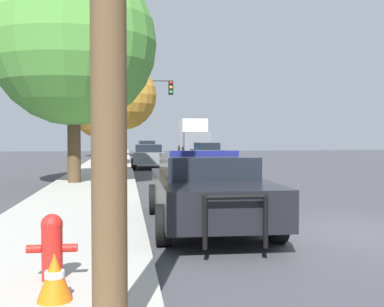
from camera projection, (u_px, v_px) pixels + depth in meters
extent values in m
plane|color=#3D3D42|center=(342.00, 233.00, 8.91)|extent=(110.00, 110.00, 0.00)
cube|color=#A3A099|center=(59.00, 237.00, 8.21)|extent=(3.00, 110.00, 0.13)
cube|color=black|center=(206.00, 193.00, 9.54)|extent=(2.03, 5.32, 0.65)
cube|color=black|center=(204.00, 165.00, 9.78)|extent=(1.72, 2.78, 0.42)
cylinder|color=black|center=(277.00, 222.00, 8.04)|extent=(0.25, 0.69, 0.68)
cylinder|color=black|center=(163.00, 225.00, 7.81)|extent=(0.25, 0.69, 0.68)
cylinder|color=black|center=(236.00, 198.00, 11.29)|extent=(0.25, 0.69, 0.68)
cylinder|color=black|center=(154.00, 199.00, 11.06)|extent=(0.25, 0.69, 0.68)
cylinder|color=black|center=(266.00, 221.00, 6.85)|extent=(0.07, 0.07, 0.77)
cylinder|color=black|center=(205.00, 222.00, 6.74)|extent=(0.07, 0.07, 0.77)
cylinder|color=black|center=(236.00, 197.00, 6.78)|extent=(0.92, 0.08, 0.07)
cube|color=navy|center=(204.00, 153.00, 9.78)|extent=(1.40, 0.22, 0.09)
cube|color=navy|center=(254.00, 190.00, 9.66)|extent=(0.07, 3.81, 0.18)
cylinder|color=red|center=(52.00, 254.00, 5.50)|extent=(0.24, 0.24, 0.61)
sphere|color=red|center=(52.00, 225.00, 5.49)|extent=(0.25, 0.25, 0.25)
cylinder|color=red|center=(34.00, 249.00, 5.47)|extent=(0.17, 0.09, 0.09)
cylinder|color=red|center=(70.00, 248.00, 5.53)|extent=(0.17, 0.09, 0.09)
cylinder|color=#424247|center=(114.00, 120.00, 30.27)|extent=(0.16, 0.16, 5.41)
cylinder|color=#424247|center=(143.00, 80.00, 30.43)|extent=(3.57, 0.11, 0.11)
cube|color=black|center=(171.00, 88.00, 30.69)|extent=(0.30, 0.24, 0.90)
sphere|color=red|center=(171.00, 83.00, 30.56)|extent=(0.20, 0.20, 0.20)
sphere|color=orange|center=(171.00, 87.00, 30.57)|extent=(0.20, 0.20, 0.20)
sphere|color=green|center=(171.00, 92.00, 30.58)|extent=(0.20, 0.20, 0.20)
cube|color=navy|center=(146.00, 149.00, 46.94)|extent=(1.87, 4.01, 0.60)
cube|color=black|center=(147.00, 143.00, 46.73)|extent=(1.55, 2.11, 0.49)
cylinder|color=black|center=(137.00, 152.00, 48.00)|extent=(0.27, 0.72, 0.71)
cylinder|color=black|center=(154.00, 151.00, 48.30)|extent=(0.27, 0.72, 0.71)
cylinder|color=black|center=(139.00, 152.00, 45.60)|extent=(0.27, 0.72, 0.71)
cylinder|color=black|center=(156.00, 152.00, 45.90)|extent=(0.27, 0.72, 0.71)
cube|color=slate|center=(149.00, 157.00, 27.41)|extent=(1.85, 4.39, 0.63)
cube|color=black|center=(149.00, 148.00, 27.18)|extent=(1.53, 2.31, 0.41)
cylinder|color=black|center=(135.00, 161.00, 28.68)|extent=(0.27, 0.67, 0.66)
cylinder|color=black|center=(162.00, 161.00, 28.84)|extent=(0.27, 0.67, 0.66)
cylinder|color=black|center=(134.00, 164.00, 26.01)|extent=(0.27, 0.67, 0.66)
cylinder|color=black|center=(164.00, 164.00, 26.17)|extent=(0.27, 0.67, 0.66)
cube|color=#333856|center=(207.00, 153.00, 35.90)|extent=(2.06, 4.40, 0.52)
cube|color=black|center=(207.00, 146.00, 36.09)|extent=(1.66, 2.33, 0.51)
cylinder|color=black|center=(223.00, 157.00, 34.79)|extent=(0.29, 0.71, 0.70)
cylinder|color=black|center=(200.00, 157.00, 34.43)|extent=(0.29, 0.71, 0.70)
cylinder|color=black|center=(214.00, 156.00, 37.39)|extent=(0.29, 0.71, 0.70)
cylinder|color=black|center=(193.00, 156.00, 37.03)|extent=(0.29, 0.71, 0.70)
cube|color=slate|center=(197.00, 142.00, 40.71)|extent=(2.29, 2.19, 1.76)
cube|color=white|center=(192.00, 136.00, 44.43)|extent=(2.42, 5.49, 2.92)
cylinder|color=black|center=(209.00, 152.00, 41.06)|extent=(0.32, 0.98, 0.97)
cylinder|color=black|center=(184.00, 152.00, 40.85)|extent=(0.32, 0.98, 0.97)
cylinder|color=black|center=(203.00, 151.00, 45.60)|extent=(0.32, 0.98, 0.97)
cylinder|color=black|center=(180.00, 151.00, 45.38)|extent=(0.32, 0.98, 0.97)
cylinder|color=#4C3823|center=(74.00, 136.00, 17.44)|extent=(0.47, 0.47, 3.41)
sphere|color=#4C8E38|center=(73.00, 42.00, 17.33)|extent=(6.01, 6.01, 6.01)
cylinder|color=#4C3823|center=(122.00, 139.00, 29.35)|extent=(0.30, 0.30, 3.03)
sphere|color=#B77F28|center=(122.00, 96.00, 29.26)|extent=(4.18, 4.18, 4.18)
cylinder|color=#4C3823|center=(100.00, 141.00, 43.77)|extent=(0.44, 0.44, 2.70)
sphere|color=#B77F28|center=(100.00, 111.00, 43.68)|extent=(4.96, 4.96, 4.96)
cone|color=orange|center=(55.00, 277.00, 4.81)|extent=(0.35, 0.35, 0.48)
cylinder|color=white|center=(55.00, 274.00, 4.81)|extent=(0.19, 0.19, 0.07)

